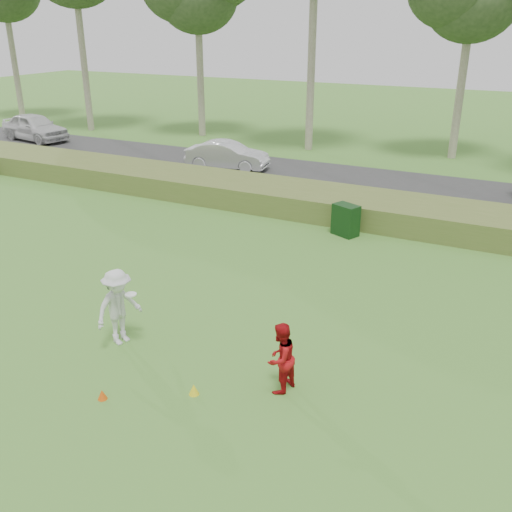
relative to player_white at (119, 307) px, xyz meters
The scene contains 10 objects.
ground 2.17m from the player_white, 16.17° to the right, with size 120.00×120.00×0.00m, color #3A7527.
reed_strip 11.62m from the player_white, 80.68° to the left, with size 80.00×3.00×0.90m, color #4C6126.
park_road 16.59m from the player_white, 83.49° to the left, with size 80.00×6.00×0.06m, color #2D2D2D.
player_white is the anchor object (origin of this frame).
player_red 4.20m from the player_white, ahead, with size 0.76×0.59×1.55m, color #A50E12.
cone_orange 2.39m from the player_white, 61.19° to the right, with size 0.20×0.20×0.22m, color #DE4E0B.
cone_yellow 2.96m from the player_white, 20.40° to the right, with size 0.22×0.22×0.24m, color yellow.
utility_cabinet 9.78m from the player_white, 75.45° to the left, with size 0.90×0.56×1.13m, color black.
car_left 26.64m from the player_white, 140.30° to the left, with size 1.98×4.91×1.67m, color silver.
car_mid 17.03m from the player_white, 110.64° to the left, with size 1.47×4.23×1.39m, color silver.
Camera 1 is at (6.31, -8.63, 7.18)m, focal length 40.00 mm.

